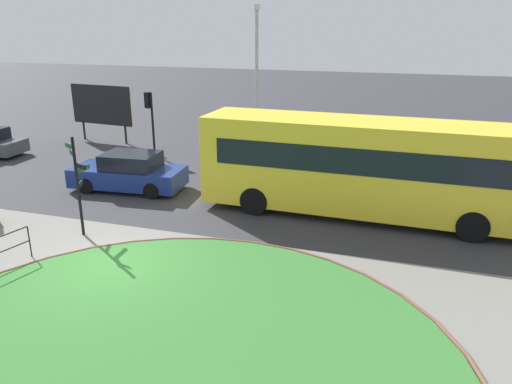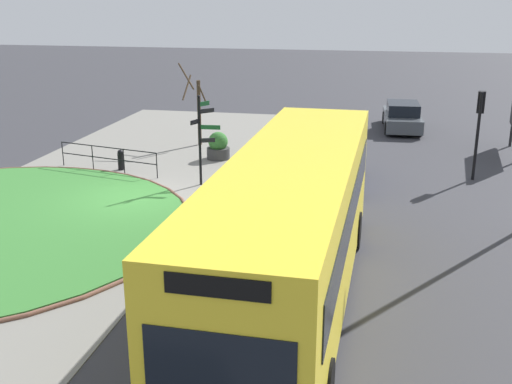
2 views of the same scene
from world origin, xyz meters
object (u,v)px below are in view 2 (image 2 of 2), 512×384
at_px(bus_yellow, 292,228).
at_px(traffic_light_near, 480,115).
at_px(bollard_foreground, 121,160).
at_px(street_tree_bare, 197,107).
at_px(car_near_lane, 402,117).
at_px(car_far_lane, 332,165).
at_px(planter_near_signpost, 218,147).
at_px(signpost_directional, 202,134).

distance_m(bus_yellow, traffic_light_near, 12.23).
bearing_deg(bollard_foreground, street_tree_bare, 159.55).
xyz_separation_m(bus_yellow, car_near_lane, (-19.51, 2.75, -1.15)).
xyz_separation_m(bollard_foreground, car_far_lane, (0.25, 8.13, 0.28)).
bearing_deg(car_far_lane, planter_near_signpost, 56.98).
height_order(signpost_directional, bollard_foreground, signpost_directional).
relative_size(car_near_lane, traffic_light_near, 1.41).
height_order(bollard_foreground, car_far_lane, car_far_lane).
height_order(signpost_directional, traffic_light_near, signpost_directional).
distance_m(car_near_lane, planter_near_signpost, 10.70).
height_order(traffic_light_near, planter_near_signpost, traffic_light_near).
bearing_deg(car_near_lane, planter_near_signpost, 132.34).
xyz_separation_m(signpost_directional, car_far_lane, (-1.02, 4.47, -1.16)).
bearing_deg(car_far_lane, car_near_lane, -19.31).
bearing_deg(traffic_light_near, signpost_directional, 116.45).
bearing_deg(signpost_directional, street_tree_bare, -161.85).
bearing_deg(car_near_lane, car_far_lane, 162.56).
distance_m(car_far_lane, street_tree_bare, 8.12).
bearing_deg(planter_near_signpost, bus_yellow, 21.92).
height_order(bollard_foreground, street_tree_bare, street_tree_bare).
xyz_separation_m(signpost_directional, street_tree_bare, (-5.90, -1.93, -0.13)).
xyz_separation_m(car_near_lane, planter_near_signpost, (7.58, -7.55, -0.13)).
bearing_deg(signpost_directional, car_near_lane, 147.53).
distance_m(bollard_foreground, street_tree_bare, 5.11).
relative_size(signpost_directional, traffic_light_near, 1.00).
bearing_deg(signpost_directional, planter_near_signpost, -173.69).
relative_size(signpost_directional, bollard_foreground, 3.94).
relative_size(bus_yellow, street_tree_bare, 3.07).
height_order(planter_near_signpost, street_tree_bare, street_tree_bare).
distance_m(car_near_lane, street_tree_bare, 10.59).
bearing_deg(bus_yellow, planter_near_signpost, -156.81).
xyz_separation_m(car_far_lane, traffic_light_near, (-1.77, 5.09, 1.67)).
height_order(bollard_foreground, bus_yellow, bus_yellow).
relative_size(bus_yellow, car_far_lane, 2.42).
distance_m(signpost_directional, car_far_lane, 4.73).
relative_size(bollard_foreground, street_tree_bare, 0.22).
bearing_deg(planter_near_signpost, car_far_lane, 61.64).
xyz_separation_m(traffic_light_near, planter_near_signpost, (-0.86, -9.97, -1.86)).
xyz_separation_m(bus_yellow, street_tree_bare, (-14.18, -6.33, -0.07)).
relative_size(car_far_lane, traffic_light_near, 1.44).
bearing_deg(car_far_lane, bollard_foreground, 83.57).
height_order(car_near_lane, planter_near_signpost, car_near_lane).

